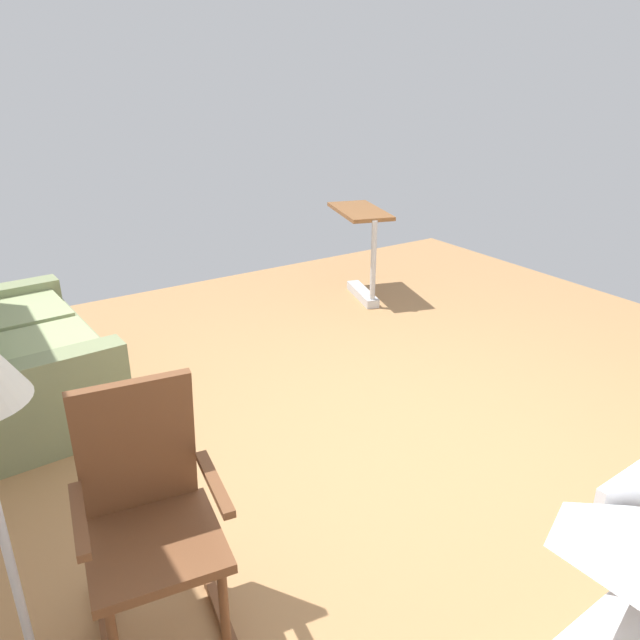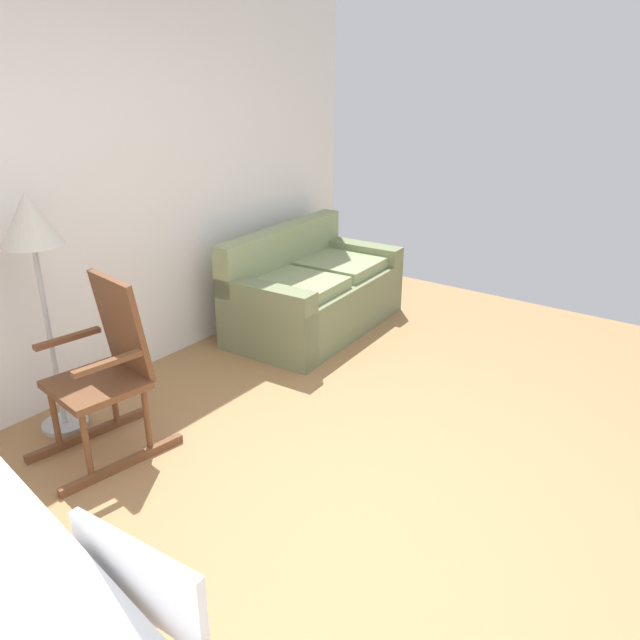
# 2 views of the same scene
# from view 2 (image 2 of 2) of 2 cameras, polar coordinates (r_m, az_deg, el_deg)

# --- Properties ---
(ground_plane) EXTENTS (6.70, 6.70, 0.00)m
(ground_plane) POSITION_cam_2_polar(r_m,az_deg,el_deg) (3.39, 8.01, -16.60)
(ground_plane) COLOR #9E7247
(back_wall) EXTENTS (5.56, 0.10, 2.70)m
(back_wall) POSITION_cam_2_polar(r_m,az_deg,el_deg) (4.42, -20.77, 10.82)
(back_wall) COLOR white
(back_wall) RESTS_ON ground
(couch) EXTENTS (1.65, 0.94, 0.85)m
(couch) POSITION_cam_2_polar(r_m,az_deg,el_deg) (5.34, -0.65, 2.39)
(couch) COLOR #737D57
(couch) RESTS_ON ground
(rocking_chair) EXTENTS (0.82, 0.58, 1.05)m
(rocking_chair) POSITION_cam_2_polar(r_m,az_deg,el_deg) (3.76, -18.85, -4.48)
(rocking_chair) COLOR brown
(rocking_chair) RESTS_ON ground
(floor_lamp) EXTENTS (0.34, 0.34, 1.48)m
(floor_lamp) POSITION_cam_2_polar(r_m,az_deg,el_deg) (3.87, -24.79, 6.93)
(floor_lamp) COLOR #B2B5BA
(floor_lamp) RESTS_ON ground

